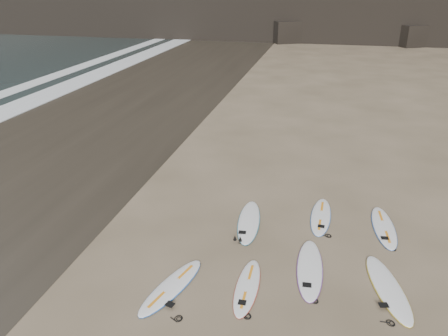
% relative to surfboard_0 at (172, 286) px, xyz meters
% --- Properties ---
extents(ground, '(240.00, 240.00, 0.00)m').
position_rel_surfboard_0_xyz_m(ground, '(4.04, 1.19, -0.05)').
color(ground, '#897559').
rests_on(ground, ground).
extents(wet_sand, '(12.00, 200.00, 0.01)m').
position_rel_surfboard_0_xyz_m(wet_sand, '(-8.96, 11.19, -0.04)').
color(wet_sand, '#383026').
rests_on(wet_sand, ground).
extents(surfboard_0, '(1.28, 2.57, 0.09)m').
position_rel_surfboard_0_xyz_m(surfboard_0, '(0.00, 0.00, 0.00)').
color(surfboard_0, white).
rests_on(surfboard_0, ground).
extents(surfboard_1, '(0.57, 2.28, 0.08)m').
position_rel_surfboard_0_xyz_m(surfboard_1, '(1.84, 0.42, -0.00)').
color(surfboard_1, white).
rests_on(surfboard_1, ground).
extents(surfboard_2, '(0.77, 2.74, 0.10)m').
position_rel_surfboard_0_xyz_m(surfboard_2, '(3.31, 1.52, 0.00)').
color(surfboard_2, white).
rests_on(surfboard_2, ground).
extents(surfboard_3, '(1.28, 2.77, 0.10)m').
position_rel_surfboard_0_xyz_m(surfboard_3, '(5.24, 1.16, 0.00)').
color(surfboard_3, white).
rests_on(surfboard_3, ground).
extents(surfboard_5, '(0.89, 2.76, 0.10)m').
position_rel_surfboard_0_xyz_m(surfboard_5, '(1.32, 3.55, 0.00)').
color(surfboard_5, white).
rests_on(surfboard_5, ground).
extents(surfboard_6, '(0.69, 2.52, 0.09)m').
position_rel_surfboard_0_xyz_m(surfboard_6, '(3.52, 4.40, -0.00)').
color(surfboard_6, white).
rests_on(surfboard_6, ground).
extents(surfboard_7, '(0.79, 2.61, 0.09)m').
position_rel_surfboard_0_xyz_m(surfboard_7, '(5.43, 4.16, 0.00)').
color(surfboard_7, white).
rests_on(surfboard_7, ground).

